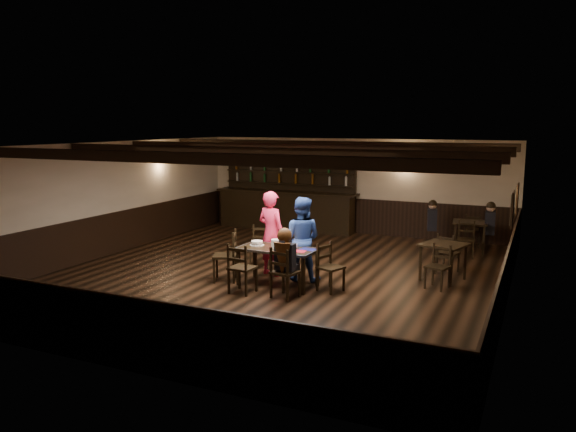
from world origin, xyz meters
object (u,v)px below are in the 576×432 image
at_px(man_blue, 301,239).
at_px(cake, 257,243).
at_px(dining_table, 278,252).
at_px(chair_near_left, 240,265).
at_px(bar_counter, 287,205).
at_px(chair_near_right, 282,269).
at_px(woman_pink, 271,233).

height_order(man_blue, cake, man_blue).
bearing_deg(man_blue, cake, 28.84).
height_order(dining_table, chair_near_left, chair_near_left).
relative_size(dining_table, bar_counter, 0.36).
bearing_deg(bar_counter, chair_near_left, -73.05).
bearing_deg(bar_counter, cake, -71.33).
bearing_deg(cake, chair_near_right, -39.82).
xyz_separation_m(chair_near_left, woman_pink, (-0.06, 1.44, 0.33)).
relative_size(dining_table, man_blue, 0.92).
bearing_deg(man_blue, woman_pink, -15.19).
relative_size(chair_near_right, man_blue, 0.56).
xyz_separation_m(dining_table, chair_near_left, (-0.41, -0.77, -0.11)).
height_order(dining_table, chair_near_right, chair_near_right).
relative_size(dining_table, cake, 5.48).
xyz_separation_m(man_blue, cake, (-0.72, -0.52, -0.05)).
distance_m(man_blue, cake, 0.89).
height_order(dining_table, bar_counter, bar_counter).
bearing_deg(chair_near_left, chair_near_right, 4.11).
height_order(dining_table, cake, cake).
distance_m(dining_table, woman_pink, 0.85).
bearing_deg(dining_table, woman_pink, 124.75).
bearing_deg(cake, bar_counter, 108.67).
height_order(chair_near_right, bar_counter, bar_counter).
relative_size(dining_table, woman_pink, 0.88).
relative_size(chair_near_left, chair_near_right, 1.01).
bearing_deg(man_blue, chair_near_right, 91.14).
bearing_deg(dining_table, bar_counter, 112.89).
height_order(dining_table, man_blue, man_blue).
bearing_deg(cake, man_blue, 35.89).
bearing_deg(cake, dining_table, -5.91).
xyz_separation_m(chair_near_right, bar_counter, (-2.74, 6.17, 0.17)).
bearing_deg(woman_pink, chair_near_right, 137.00).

